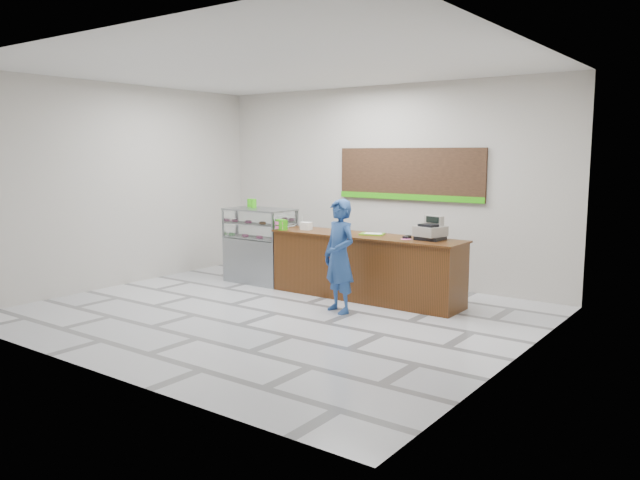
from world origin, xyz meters
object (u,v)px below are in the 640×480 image
Objects in this scene: customer at (339,256)px; cash_register at (431,231)px; display_case at (260,245)px; sales_counter at (365,267)px; serving_tray at (372,234)px.

cash_register is at bearing 67.54° from customer.
display_case is at bearing -163.43° from cash_register.
cash_register is (3.29, 0.11, 0.49)m from display_case.
customer is at bearing -21.44° from display_case.
sales_counter is at bearing 118.04° from customer.
sales_counter is 1.97× the size of customer.
display_case reaches higher than sales_counter.
sales_counter is 2.45× the size of display_case.
cash_register reaches higher than serving_tray.
display_case reaches higher than serving_tray.
cash_register is 1.44m from customer.
sales_counter is 6.94× the size of cash_register.
cash_register is at bearing 1.97° from display_case.
sales_counter is 1.26m from cash_register.
sales_counter is at bearing 0.00° from display_case.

